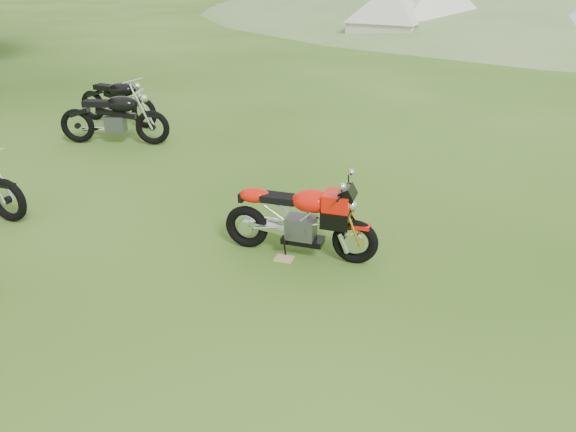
% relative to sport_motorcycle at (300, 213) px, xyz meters
% --- Properties ---
extents(ground, '(120.00, 120.00, 0.00)m').
position_rel_sport_motorcycle_xyz_m(ground, '(0.39, -1.33, -0.55)').
color(ground, '#2C5011').
rests_on(ground, ground).
extents(sport_motorcycle, '(1.89, 0.75, 1.10)m').
position_rel_sport_motorcycle_xyz_m(sport_motorcycle, '(0.00, 0.00, 0.00)').
color(sport_motorcycle, red).
rests_on(sport_motorcycle, ground).
extents(plywood_board, '(0.25, 0.21, 0.02)m').
position_rel_sport_motorcycle_xyz_m(plywood_board, '(-0.17, -0.16, -0.54)').
color(plywood_board, tan).
rests_on(plywood_board, ground).
extents(vintage_moto_c, '(2.13, 0.61, 1.11)m').
position_rel_sport_motorcycle_xyz_m(vintage_moto_c, '(-4.14, 4.04, 0.00)').
color(vintage_moto_c, black).
rests_on(vintage_moto_c, ground).
extents(vintage_moto_d, '(2.10, 1.13, 1.08)m').
position_rel_sport_motorcycle_xyz_m(vintage_moto_d, '(-4.69, 5.45, -0.01)').
color(vintage_moto_d, black).
rests_on(vintage_moto_d, ground).
extents(tent_left, '(3.76, 3.76, 2.52)m').
position_rel_sport_motorcycle_xyz_m(tent_left, '(1.50, 19.99, 0.71)').
color(tent_left, beige).
rests_on(tent_left, ground).
extents(tent_mid, '(3.78, 3.78, 2.82)m').
position_rel_sport_motorcycle_xyz_m(tent_mid, '(3.56, 20.94, 0.86)').
color(tent_mid, silver).
rests_on(tent_mid, ground).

